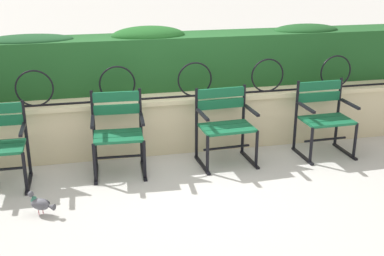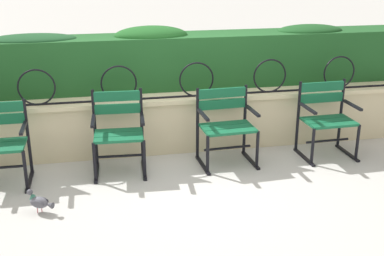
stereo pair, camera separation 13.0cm
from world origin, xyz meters
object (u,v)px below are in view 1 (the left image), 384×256
Objects in this scene: park_chair_centre_right at (225,123)px; pigeon_near_chairs at (40,204)px; park_chair_rightmost at (324,116)px; park_chair_centre_left at (118,131)px.

pigeon_near_chairs is (-2.02, -0.83, -0.35)m from park_chair_centre_right.
pigeon_near_chairs is (-3.25, -0.82, -0.36)m from park_chair_rightmost.
park_chair_centre_right is at bearing 22.30° from pigeon_near_chairs.
park_chair_centre_left is at bearing 45.87° from pigeon_near_chairs.
park_chair_rightmost reaches higher than pigeon_near_chairs.
park_chair_centre_left is 1.22m from park_chair_centre_right.
park_chair_rightmost is 3.37m from pigeon_near_chairs.
park_chair_centre_left reaches higher than pigeon_near_chairs.
park_chair_centre_left is at bearing 179.98° from park_chair_centre_right.
park_chair_rightmost is at bearing -0.56° from park_chair_centre_right.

